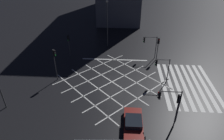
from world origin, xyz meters
TOP-DOWN VIEW (x-y plane):
  - ground_plane at (0.00, 0.00)m, footprint 200.00×200.00m
  - road_markings at (0.32, -6.70)m, footprint 15.92×21.44m
  - traffic_light_se_main at (6.76, -6.82)m, footprint 0.39×0.36m
  - traffic_light_median_south at (0.42, -6.39)m, footprint 0.36×1.92m
  - traffic_light_se_cross at (7.40, -5.49)m, footprint 0.36×2.21m
  - traffic_light_sw_main at (-7.56, -6.74)m, footprint 0.39×0.36m
  - traffic_light_median_north at (0.08, 7.48)m, footprint 0.36×0.39m
  - traffic_light_sw_cross at (-6.73, -5.97)m, footprint 0.36×2.34m
  - traffic_light_ne_main at (7.11, 7.52)m, footprint 0.39×0.36m
  - street_lamp_west at (11.63, 1.58)m, footprint 0.43×0.43m
  - waiting_car at (-8.02, -2.65)m, footprint 4.39×1.87m

SIDE VIEW (x-z plane):
  - ground_plane at x=0.00m, z-range 0.00..0.00m
  - road_markings at x=0.32m, z-range 0.00..0.01m
  - waiting_car at x=-8.02m, z-range -0.03..1.17m
  - traffic_light_median_south at x=0.42m, z-range 0.81..4.37m
  - traffic_light_ne_main at x=7.11m, z-range 0.81..4.59m
  - traffic_light_se_main at x=6.76m, z-range 0.82..4.61m
  - traffic_light_se_cross at x=7.40m, z-range 0.88..4.67m
  - traffic_light_sw_cross at x=-6.73m, z-range 0.91..4.82m
  - traffic_light_sw_main at x=-7.56m, z-range 0.88..4.97m
  - traffic_light_median_north at x=0.08m, z-range 0.96..5.53m
  - street_lamp_west at x=11.63m, z-range 1.23..9.53m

